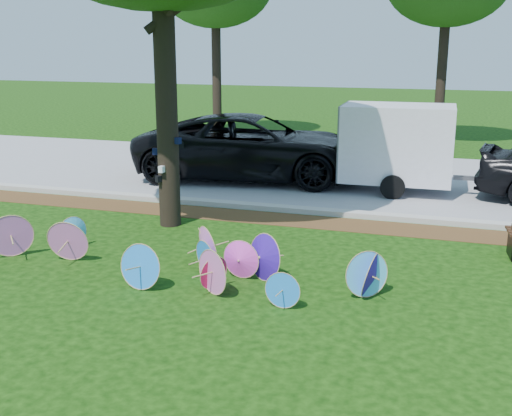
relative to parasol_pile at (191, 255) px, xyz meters
The scene contains 7 objects.
ground 0.84m from the parasol_pile, 73.87° to the right, with size 90.00×90.00×0.00m, color black.
mulch_strip 3.79m from the parasol_pile, 86.77° to the left, with size 90.00×1.00×0.01m, color #472D16.
curb 4.48m from the parasol_pile, 87.27° to the left, with size 90.00×0.30×0.12m, color #B7B5AD.
street 8.62m from the parasol_pile, 88.59° to the left, with size 90.00×8.00×0.01m, color gray.
parasol_pile is the anchor object (origin of this frame).
black_van 7.75m from the parasol_pile, 100.27° to the left, with size 2.97×6.44×1.79m, color black.
cargo_trailer 7.74m from the parasol_pile, 70.43° to the left, with size 2.72×1.72×2.50m, color silver.
Camera 1 is at (3.79, -8.42, 3.76)m, focal length 45.00 mm.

